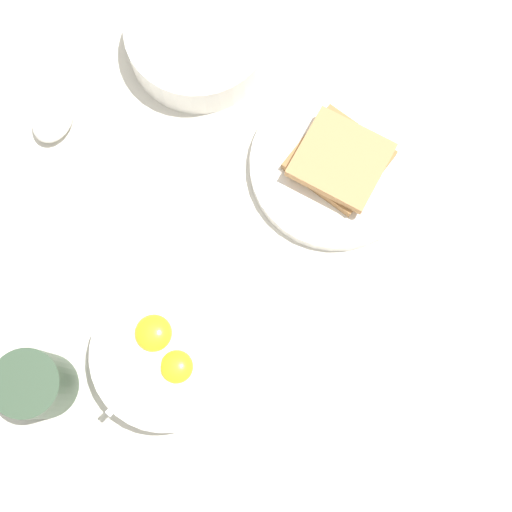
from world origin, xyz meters
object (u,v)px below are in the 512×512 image
Objects in this scene: soup_spoon at (58,106)px; drinking_cup at (35,385)px; egg_bowl at (169,354)px; toast_sandwich at (340,160)px; toast_plate at (336,166)px; congee_bowl at (198,38)px.

soup_spoon is 0.33m from drinking_cup.
egg_bowl reaches higher than toast_sandwich.
congee_bowl reaches higher than toast_plate.
soup_spoon is at bearing 120.20° from egg_bowl.
egg_bowl is at bearing -59.80° from soup_spoon.
drinking_cup is at bearing -84.88° from soup_spoon.
toast_sandwich is 0.41m from drinking_cup.
toast_plate is 0.22m from congee_bowl.
congee_bowl is (-0.18, 0.14, -0.00)m from toast_sandwich.
toast_plate is 0.34m from soup_spoon.
toast_sandwich is at bearing -24.23° from toast_plate.
soup_spoon is at bearing 171.89° from toast_sandwich.
egg_bowl is at bearing -125.72° from toast_plate.
soup_spoon is (-0.33, 0.05, -0.02)m from toast_sandwich.
drinking_cup is (-0.31, -0.28, 0.01)m from toast_sandwich.
toast_sandwich reaches higher than toast_plate.
egg_bowl is 0.29m from toast_sandwich.
toast_sandwich is at bearing 53.79° from egg_bowl.
drinking_cup reaches higher than congee_bowl.
toast_plate is 1.18× the size of congee_bowl.
drinking_cup is (-0.13, -0.42, 0.01)m from congee_bowl.
congee_bowl is 0.44m from drinking_cup.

